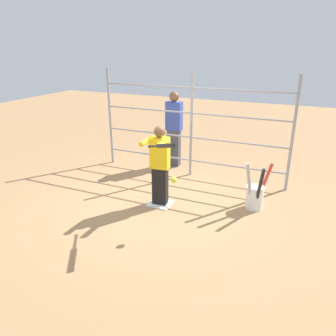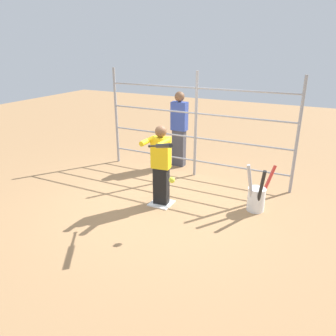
{
  "view_description": "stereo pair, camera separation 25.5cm",
  "coord_description": "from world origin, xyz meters",
  "px_view_note": "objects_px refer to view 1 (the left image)",
  "views": [
    {
      "loc": [
        -2.33,
        4.92,
        2.79
      ],
      "look_at": [
        -0.28,
        0.29,
        0.86
      ],
      "focal_mm": 35.0,
      "sensor_mm": 36.0,
      "label": 1
    },
    {
      "loc": [
        -2.56,
        4.81,
        2.79
      ],
      "look_at": [
        -0.28,
        0.29,
        0.86
      ],
      "focal_mm": 35.0,
      "sensor_mm": 36.0,
      "label": 2
    }
  ],
  "objects_px": {
    "batter": "(160,164)",
    "bat_bucket": "(255,195)",
    "softball_in_flight": "(174,180)",
    "baseball_bat_swinging": "(163,146)",
    "bystander_behind_fence": "(174,128)"
  },
  "relations": [
    {
      "from": "batter",
      "to": "bat_bucket",
      "type": "distance_m",
      "value": 1.79
    },
    {
      "from": "batter",
      "to": "softball_in_flight",
      "type": "relative_size",
      "value": 15.45
    },
    {
      "from": "softball_in_flight",
      "to": "baseball_bat_swinging",
      "type": "bearing_deg",
      "value": 3.93
    },
    {
      "from": "batter",
      "to": "softball_in_flight",
      "type": "xyz_separation_m",
      "value": [
        -0.56,
        0.7,
        0.05
      ]
    },
    {
      "from": "bat_bucket",
      "to": "bystander_behind_fence",
      "type": "bearing_deg",
      "value": -33.99
    },
    {
      "from": "softball_in_flight",
      "to": "batter",
      "type": "bearing_deg",
      "value": -51.1
    },
    {
      "from": "baseball_bat_swinging",
      "to": "bat_bucket",
      "type": "relative_size",
      "value": 0.76
    },
    {
      "from": "softball_in_flight",
      "to": "bat_bucket",
      "type": "distance_m",
      "value": 1.74
    },
    {
      "from": "baseball_bat_swinging",
      "to": "softball_in_flight",
      "type": "xyz_separation_m",
      "value": [
        -0.17,
        -0.01,
        -0.52
      ]
    },
    {
      "from": "batter",
      "to": "bat_bucket",
      "type": "xyz_separation_m",
      "value": [
        -1.62,
        -0.55,
        -0.55
      ]
    },
    {
      "from": "baseball_bat_swinging",
      "to": "bat_bucket",
      "type": "xyz_separation_m",
      "value": [
        -1.22,
        -1.26,
        -1.12
      ]
    },
    {
      "from": "softball_in_flight",
      "to": "bystander_behind_fence",
      "type": "height_order",
      "value": "bystander_behind_fence"
    },
    {
      "from": "softball_in_flight",
      "to": "bystander_behind_fence",
      "type": "relative_size",
      "value": 0.05
    },
    {
      "from": "bystander_behind_fence",
      "to": "baseball_bat_swinging",
      "type": "bearing_deg",
      "value": 109.68
    },
    {
      "from": "bystander_behind_fence",
      "to": "softball_in_flight",
      "type": "bearing_deg",
      "value": 112.76
    }
  ]
}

